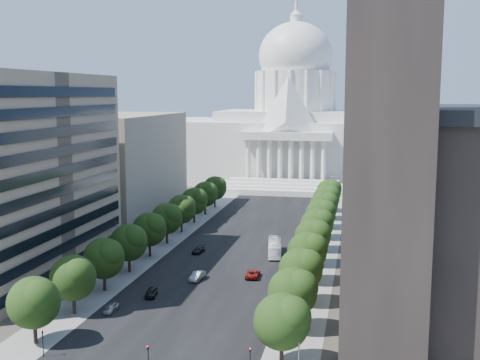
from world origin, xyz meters
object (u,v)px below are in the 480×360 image
Objects in this scene: car_silver at (197,276)px; car_parked at (111,308)px; car_red at (253,274)px; city_bus at (275,248)px; car_dark_a at (151,293)px; car_dark_b at (198,250)px.

car_silver is 1.25× the size of car_parked.
city_bus reaches higher than car_red.
car_red is at bearing 47.77° from car_parked.
car_parked is 46.22m from city_bus.
car_red is 1.37× the size of car_parked.
car_dark_a is 0.81× the size of car_red.
car_silver is 0.41× the size of city_bus.
car_parked is (-4.34, -38.84, 0.02)m from car_dark_b.
car_silver is 24.63m from city_bus.
car_silver is 20.08m from car_dark_b.
city_bus is (17.25, 2.02, 1.01)m from car_dark_b.
city_bus reaches higher than car_parked.
car_parked is at bearing -109.75° from car_silver.
car_silver is 1.09× the size of car_dark_b.
car_silver is (5.45, 10.93, 0.06)m from car_dark_a.
car_parked is (-4.02, -8.50, -0.08)m from car_dark_a.
car_dark_b is 1.15× the size of car_parked.
car_silver is at bearing -69.97° from car_dark_b.
car_dark_a is 30.35m from car_dark_b.
car_dark_b is (0.32, 30.34, -0.09)m from car_dark_a.
car_dark_b is at bearing 111.04° from car_silver.
city_bus is at bearing -98.70° from car_red.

